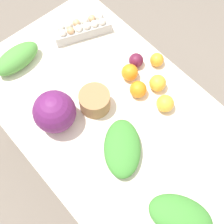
# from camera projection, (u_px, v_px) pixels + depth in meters

# --- Properties ---
(ground_plane) EXTENTS (8.00, 8.00, 0.00)m
(ground_plane) POSITION_uv_depth(u_px,v_px,m) (112.00, 163.00, 2.12)
(ground_plane) COLOR #70665B
(dining_table) EXTENTS (1.39, 0.83, 0.76)m
(dining_table) POSITION_uv_depth(u_px,v_px,m) (112.00, 123.00, 1.53)
(dining_table) COLOR silver
(dining_table) RESTS_ON ground_plane
(cabbage_purple) EXTENTS (0.19, 0.19, 0.19)m
(cabbage_purple) POSITION_uv_depth(u_px,v_px,m) (54.00, 112.00, 1.34)
(cabbage_purple) COLOR #601E5B
(cabbage_purple) RESTS_ON dining_table
(egg_carton) EXTENTS (0.19, 0.31, 0.09)m
(egg_carton) POSITION_uv_depth(u_px,v_px,m) (82.00, 28.00, 1.62)
(egg_carton) COLOR #B7B7B2
(egg_carton) RESTS_ON dining_table
(paper_bag) EXTENTS (0.14, 0.14, 0.10)m
(paper_bag) POSITION_uv_depth(u_px,v_px,m) (95.00, 101.00, 1.42)
(paper_bag) COLOR #997047
(paper_bag) RESTS_ON dining_table
(greens_bunch_beet_tops) EXTENTS (0.30, 0.30, 0.08)m
(greens_bunch_beet_tops) POSITION_uv_depth(u_px,v_px,m) (122.00, 148.00, 1.33)
(greens_bunch_beet_tops) COLOR #3D8433
(greens_bunch_beet_tops) RESTS_ON dining_table
(greens_bunch_scallion) EXTENTS (0.30, 0.26, 0.08)m
(greens_bunch_scallion) POSITION_uv_depth(u_px,v_px,m) (180.00, 216.00, 1.20)
(greens_bunch_scallion) COLOR #3D8433
(greens_bunch_scallion) RESTS_ON dining_table
(greens_bunch_chard) EXTENTS (0.13, 0.26, 0.10)m
(greens_bunch_chard) POSITION_uv_depth(u_px,v_px,m) (17.00, 58.00, 1.52)
(greens_bunch_chard) COLOR #4C933D
(greens_bunch_chard) RESTS_ON dining_table
(beet_root) EXTENTS (0.07, 0.07, 0.07)m
(beet_root) POSITION_uv_depth(u_px,v_px,m) (136.00, 60.00, 1.53)
(beet_root) COLOR #5B1933
(beet_root) RESTS_ON dining_table
(orange_0) EXTENTS (0.08, 0.08, 0.08)m
(orange_0) POSITION_uv_depth(u_px,v_px,m) (165.00, 103.00, 1.42)
(orange_0) COLOR #F9A833
(orange_0) RESTS_ON dining_table
(orange_1) EXTENTS (0.08, 0.08, 0.08)m
(orange_1) POSITION_uv_depth(u_px,v_px,m) (158.00, 83.00, 1.47)
(orange_1) COLOR #F9A833
(orange_1) RESTS_ON dining_table
(orange_2) EXTENTS (0.08, 0.08, 0.08)m
(orange_2) POSITION_uv_depth(u_px,v_px,m) (130.00, 72.00, 1.50)
(orange_2) COLOR orange
(orange_2) RESTS_ON dining_table
(orange_3) EXTENTS (0.08, 0.08, 0.08)m
(orange_3) POSITION_uv_depth(u_px,v_px,m) (139.00, 90.00, 1.45)
(orange_3) COLOR orange
(orange_3) RESTS_ON dining_table
(orange_4) EXTENTS (0.07, 0.07, 0.07)m
(orange_4) POSITION_uv_depth(u_px,v_px,m) (157.00, 60.00, 1.54)
(orange_4) COLOR orange
(orange_4) RESTS_ON dining_table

